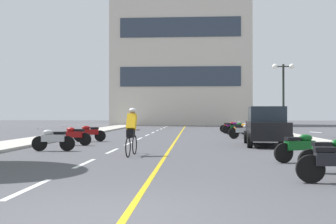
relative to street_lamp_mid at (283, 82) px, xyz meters
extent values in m
plane|color=#47474C|center=(-7.17, 0.24, -3.59)|extent=(140.00, 140.00, 0.00)
cube|color=#B7B2A8|center=(-14.37, 3.24, -3.53)|extent=(2.40, 72.00, 0.12)
cube|color=#B7B2A8|center=(0.03, 3.24, -3.53)|extent=(2.40, 72.00, 0.12)
cube|color=silver|center=(-9.17, -18.76, -3.58)|extent=(0.14, 2.20, 0.01)
cube|color=silver|center=(-9.17, -14.76, -3.58)|extent=(0.14, 2.20, 0.01)
cube|color=silver|center=(-9.17, -10.76, -3.58)|extent=(0.14, 2.20, 0.01)
cube|color=silver|center=(-9.17, -6.76, -3.58)|extent=(0.14, 2.20, 0.01)
cube|color=silver|center=(-9.17, -2.76, -3.58)|extent=(0.14, 2.20, 0.01)
cube|color=silver|center=(-9.17, 1.24, -3.58)|extent=(0.14, 2.20, 0.01)
cube|color=silver|center=(-9.17, 5.24, -3.58)|extent=(0.14, 2.20, 0.01)
cube|color=silver|center=(-9.17, 9.24, -3.58)|extent=(0.14, 2.20, 0.01)
cube|color=silver|center=(-9.17, 13.24, -3.58)|extent=(0.14, 2.20, 0.01)
cube|color=silver|center=(-9.17, 17.24, -3.58)|extent=(0.14, 2.20, 0.01)
cube|color=silver|center=(-9.17, 21.24, -3.58)|extent=(0.14, 2.20, 0.01)
cube|color=silver|center=(-9.17, 25.24, -3.58)|extent=(0.14, 2.20, 0.01)
cube|color=gold|center=(-6.92, 3.24, -3.58)|extent=(0.12, 66.00, 0.01)
cube|color=beige|center=(-7.61, 29.20, 7.02)|extent=(18.54, 9.93, 21.22)
cube|color=#2D3847|center=(-7.61, 24.19, 2.78)|extent=(15.57, 0.10, 2.55)
cube|color=#2D3847|center=(-7.61, 24.19, 9.15)|extent=(15.57, 0.10, 2.55)
cylinder|color=black|center=(0.00, 0.00, -1.14)|extent=(0.14, 0.14, 4.65)
cylinder|color=black|center=(0.00, 0.00, 1.04)|extent=(1.10, 0.08, 0.08)
sphere|color=white|center=(-0.55, 0.00, 1.04)|extent=(0.36, 0.36, 0.36)
sphere|color=white|center=(0.55, 0.00, 1.04)|extent=(0.36, 0.36, 0.36)
cylinder|color=black|center=(-3.26, -6.17, -3.27)|extent=(0.27, 0.66, 0.64)
cylinder|color=black|center=(-1.56, -6.30, -3.27)|extent=(0.27, 0.66, 0.64)
cylinder|color=black|center=(-3.48, -8.96, -3.27)|extent=(0.27, 0.66, 0.64)
cylinder|color=black|center=(-1.79, -9.09, -3.27)|extent=(0.27, 0.66, 0.64)
cube|color=black|center=(-2.52, -7.63, -2.87)|extent=(2.03, 4.32, 0.80)
cube|color=#1E2833|center=(-2.52, -7.63, -2.12)|extent=(1.73, 2.32, 0.70)
cylinder|color=black|center=(-3.48, -17.77, -3.29)|extent=(0.60, 0.13, 0.60)
cube|color=black|center=(-3.18, -17.78, -2.87)|extent=(0.45, 0.26, 0.10)
cylinder|color=black|center=(-3.07, -16.34, -3.29)|extent=(0.61, 0.16, 0.60)
cube|color=#0C4C19|center=(-2.52, -16.29, -3.07)|extent=(0.92, 0.37, 0.28)
cube|color=black|center=(-2.77, -16.31, -2.87)|extent=(0.46, 0.28, 0.10)
cylinder|color=black|center=(-2.19, -13.94, -3.29)|extent=(0.60, 0.28, 0.60)
cylinder|color=black|center=(-3.24, -14.27, -3.29)|extent=(0.60, 0.28, 0.60)
cube|color=#0C4C19|center=(-2.72, -14.11, -3.07)|extent=(0.94, 0.54, 0.28)
ellipsoid|color=#0C4C19|center=(-2.52, -14.04, -2.85)|extent=(0.49, 0.36, 0.22)
cube|color=black|center=(-2.95, -14.18, -2.87)|extent=(0.49, 0.36, 0.10)
cylinder|color=silver|center=(-2.19, -13.94, -2.69)|extent=(0.21, 0.58, 0.03)
cylinder|color=black|center=(-12.04, -11.04, -3.29)|extent=(0.61, 0.15, 0.60)
cylinder|color=black|center=(-10.94, -10.95, -3.29)|extent=(0.61, 0.15, 0.60)
cube|color=#B2B2B7|center=(-11.49, -10.99, -3.07)|extent=(0.92, 0.35, 0.28)
ellipsoid|color=#B2B2B7|center=(-11.69, -11.01, -2.85)|extent=(0.46, 0.28, 0.22)
cube|color=black|center=(-11.24, -10.97, -2.87)|extent=(0.46, 0.28, 0.10)
cylinder|color=silver|center=(-12.04, -11.04, -2.69)|extent=(0.08, 0.60, 0.03)
cylinder|color=black|center=(-12.06, -7.98, -3.29)|extent=(0.61, 0.23, 0.60)
cylinder|color=black|center=(-10.99, -8.21, -3.29)|extent=(0.61, 0.23, 0.60)
cube|color=maroon|center=(-11.53, -8.09, -3.07)|extent=(0.94, 0.47, 0.28)
ellipsoid|color=maroon|center=(-11.72, -8.05, -2.85)|extent=(0.48, 0.33, 0.22)
cube|color=black|center=(-11.28, -8.15, -2.87)|extent=(0.48, 0.33, 0.10)
cylinder|color=silver|center=(-12.06, -7.98, -2.69)|extent=(0.16, 0.59, 0.03)
cylinder|color=black|center=(-12.01, -5.69, -3.29)|extent=(0.60, 0.28, 0.60)
cylinder|color=black|center=(-10.96, -5.34, -3.29)|extent=(0.60, 0.28, 0.60)
cube|color=maroon|center=(-11.48, -5.52, -3.07)|extent=(0.94, 0.55, 0.28)
ellipsoid|color=maroon|center=(-11.67, -5.58, -2.85)|extent=(0.49, 0.37, 0.22)
cube|color=black|center=(-11.25, -5.44, -2.87)|extent=(0.49, 0.37, 0.10)
cylinder|color=silver|center=(-12.01, -5.69, -2.69)|extent=(0.22, 0.58, 0.03)
cylinder|color=black|center=(-2.41, -2.68, -3.29)|extent=(0.60, 0.14, 0.60)
cylinder|color=black|center=(-3.51, -2.61, -3.29)|extent=(0.60, 0.14, 0.60)
cube|color=#B2B2B7|center=(-2.96, -2.64, -3.07)|extent=(0.92, 0.33, 0.28)
ellipsoid|color=#B2B2B7|center=(-2.76, -2.65, -2.85)|extent=(0.45, 0.27, 0.22)
cube|color=black|center=(-3.21, -2.63, -2.87)|extent=(0.45, 0.27, 0.10)
cylinder|color=silver|center=(-2.41, -2.68, -2.69)|extent=(0.07, 0.60, 0.03)
cylinder|color=black|center=(-2.30, -0.57, -3.29)|extent=(0.61, 0.22, 0.60)
cylinder|color=black|center=(-3.38, -0.80, -3.29)|extent=(0.61, 0.22, 0.60)
cube|color=orange|center=(-2.84, -0.68, -3.07)|extent=(0.94, 0.46, 0.28)
ellipsoid|color=orange|center=(-2.65, -0.64, -2.85)|extent=(0.48, 0.33, 0.22)
cube|color=black|center=(-3.09, -0.74, -2.87)|extent=(0.48, 0.33, 0.10)
cylinder|color=silver|center=(-2.30, -0.57, -2.69)|extent=(0.15, 0.59, 0.03)
cylinder|color=black|center=(-1.99, 1.13, -3.29)|extent=(0.60, 0.11, 0.60)
cylinder|color=black|center=(-3.09, 1.15, -3.29)|extent=(0.60, 0.11, 0.60)
cube|color=#B2B2B7|center=(-2.54, 1.14, -3.07)|extent=(0.90, 0.29, 0.28)
ellipsoid|color=#B2B2B7|center=(-2.34, 1.14, -2.85)|extent=(0.44, 0.25, 0.22)
cube|color=black|center=(-2.79, 1.14, -2.87)|extent=(0.44, 0.25, 0.10)
cylinder|color=silver|center=(-1.99, 1.13, -2.69)|extent=(0.04, 0.60, 0.03)
cylinder|color=black|center=(-2.23, 2.57, -3.29)|extent=(0.60, 0.10, 0.60)
cylinder|color=black|center=(-3.33, 2.58, -3.29)|extent=(0.60, 0.10, 0.60)
cube|color=#0C4C19|center=(-2.78, 2.57, -3.07)|extent=(0.90, 0.29, 0.28)
ellipsoid|color=#0C4C19|center=(-2.58, 2.57, -2.85)|extent=(0.44, 0.24, 0.22)
cube|color=black|center=(-3.03, 2.58, -2.87)|extent=(0.44, 0.24, 0.10)
cylinder|color=silver|center=(-2.23, 2.57, -2.69)|extent=(0.03, 0.60, 0.03)
cylinder|color=black|center=(-2.38, 4.37, -3.29)|extent=(0.60, 0.27, 0.60)
cylinder|color=black|center=(-3.44, 4.05, -3.29)|extent=(0.60, 0.27, 0.60)
cube|color=#590C59|center=(-2.91, 4.21, -3.07)|extent=(0.94, 0.52, 0.28)
ellipsoid|color=#590C59|center=(-2.72, 4.27, -2.85)|extent=(0.49, 0.36, 0.22)
cube|color=black|center=(-3.15, 4.14, -2.87)|extent=(0.49, 0.36, 0.10)
cylinder|color=silver|center=(-2.38, 4.37, -2.69)|extent=(0.20, 0.58, 0.03)
cylinder|color=black|center=(-2.39, 5.77, -3.29)|extent=(0.61, 0.21, 0.60)
cylinder|color=black|center=(-3.47, 5.98, -3.29)|extent=(0.61, 0.21, 0.60)
cube|color=maroon|center=(-2.93, 5.88, -3.07)|extent=(0.94, 0.45, 0.28)
ellipsoid|color=maroon|center=(-2.73, 5.84, -2.85)|extent=(0.48, 0.32, 0.22)
cube|color=black|center=(-3.17, 5.93, -2.87)|extent=(0.48, 0.32, 0.10)
cylinder|color=silver|center=(-2.39, 5.77, -2.69)|extent=(0.15, 0.59, 0.03)
torus|color=black|center=(-8.10, -11.92, -3.25)|extent=(0.09, 0.72, 0.72)
torus|color=black|center=(-8.17, -12.97, -3.25)|extent=(0.09, 0.72, 0.72)
cylinder|color=black|center=(-8.14, -12.47, -2.95)|extent=(0.10, 0.95, 0.04)
cube|color=black|center=(-8.15, -12.62, -2.73)|extent=(0.11, 0.21, 0.06)
cylinder|color=black|center=(-8.11, -12.02, -2.70)|extent=(0.42, 0.06, 0.03)
cube|color=black|center=(-8.14, -12.57, -2.80)|extent=(0.26, 0.37, 0.28)
cube|color=yellow|center=(-8.14, -12.42, -2.40)|extent=(0.35, 0.47, 0.61)
sphere|color=#8C6647|center=(-8.13, -12.29, -2.05)|extent=(0.20, 0.20, 0.20)
ellipsoid|color=white|center=(-8.13, -12.29, -1.98)|extent=(0.24, 0.26, 0.16)
camera|label=1|loc=(-5.96, -26.24, -2.13)|focal=41.95mm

